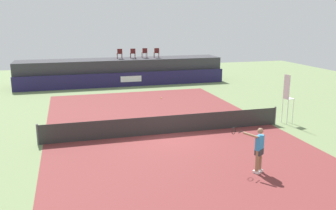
# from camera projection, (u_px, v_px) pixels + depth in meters

# --- Properties ---
(ground_plane) EXTENTS (48.00, 48.00, 0.00)m
(ground_plane) POSITION_uv_depth(u_px,v_px,m) (153.00, 118.00, 21.28)
(ground_plane) COLOR #6B7F51
(court_inner) EXTENTS (12.00, 22.00, 0.00)m
(court_inner) POSITION_uv_depth(u_px,v_px,m) (167.00, 134.00, 18.47)
(court_inner) COLOR maroon
(court_inner) RESTS_ON ground
(sponsor_wall) EXTENTS (18.00, 0.22, 1.20)m
(sponsor_wall) POSITION_uv_depth(u_px,v_px,m) (125.00, 80.00, 30.97)
(sponsor_wall) COLOR #231E4C
(sponsor_wall) RESTS_ON ground
(spectator_platform) EXTENTS (18.00, 2.80, 2.20)m
(spectator_platform) POSITION_uv_depth(u_px,v_px,m) (121.00, 71.00, 32.54)
(spectator_platform) COLOR #38383D
(spectator_platform) RESTS_ON ground
(spectator_chair_far_left) EXTENTS (0.44, 0.44, 0.89)m
(spectator_chair_far_left) POSITION_uv_depth(u_px,v_px,m) (120.00, 53.00, 32.15)
(spectator_chair_far_left) COLOR #561919
(spectator_chair_far_left) RESTS_ON spectator_platform
(spectator_chair_left) EXTENTS (0.47, 0.47, 0.89)m
(spectator_chair_left) POSITION_uv_depth(u_px,v_px,m) (133.00, 53.00, 32.41)
(spectator_chair_left) COLOR #561919
(spectator_chair_left) RESTS_ON spectator_platform
(spectator_chair_center) EXTENTS (0.45, 0.45, 0.89)m
(spectator_chair_center) POSITION_uv_depth(u_px,v_px,m) (145.00, 52.00, 32.86)
(spectator_chair_center) COLOR #561919
(spectator_chair_center) RESTS_ON spectator_platform
(spectator_chair_right) EXTENTS (0.47, 0.47, 0.89)m
(spectator_chair_right) POSITION_uv_depth(u_px,v_px,m) (157.00, 52.00, 32.95)
(spectator_chair_right) COLOR #561919
(spectator_chair_right) RESTS_ON spectator_platform
(umpire_chair) EXTENTS (0.52, 0.52, 2.76)m
(umpire_chair) POSITION_uv_depth(u_px,v_px,m) (287.00, 96.00, 19.89)
(umpire_chair) COLOR white
(umpire_chair) RESTS_ON ground
(tennis_net) EXTENTS (12.40, 0.02, 0.95)m
(tennis_net) POSITION_uv_depth(u_px,v_px,m) (167.00, 125.00, 18.36)
(tennis_net) COLOR #2D2D2D
(tennis_net) RESTS_ON ground
(net_post_near) EXTENTS (0.10, 0.10, 1.00)m
(net_post_near) POSITION_uv_depth(u_px,v_px,m) (38.00, 135.00, 16.73)
(net_post_near) COLOR #4C4C51
(net_post_near) RESTS_ON ground
(net_post_far) EXTENTS (0.10, 0.10, 1.00)m
(net_post_far) POSITION_uv_depth(u_px,v_px,m) (275.00, 116.00, 19.99)
(net_post_far) COLOR #4C4C51
(net_post_far) RESTS_ON ground
(tennis_player) EXTENTS (1.13, 0.98, 1.77)m
(tennis_player) POSITION_uv_depth(u_px,v_px,m) (258.00, 148.00, 13.64)
(tennis_player) COLOR white
(tennis_player) RESTS_ON court_inner
(tennis_ball) EXTENTS (0.07, 0.07, 0.07)m
(tennis_ball) POSITION_uv_depth(u_px,v_px,m) (161.00, 98.00, 26.51)
(tennis_ball) COLOR #D8EA33
(tennis_ball) RESTS_ON court_inner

